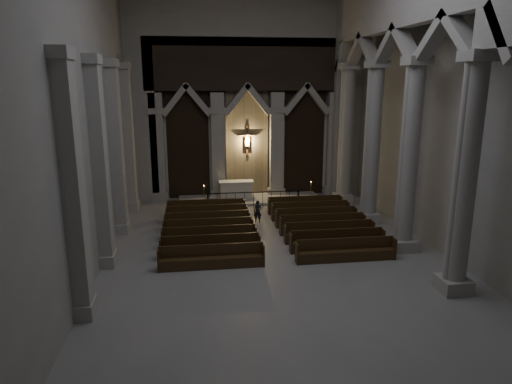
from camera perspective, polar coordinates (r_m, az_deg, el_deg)
room at (r=16.30m, az=3.79°, el=15.48°), size 24.00×24.10×12.00m
sanctuary_wall at (r=27.70m, az=-1.10°, el=12.81°), size 14.00×0.77×12.00m
right_arcade at (r=19.39m, az=19.70°, el=15.15°), size 1.00×24.00×12.00m
left_pilasters at (r=20.05m, az=-17.82°, el=3.95°), size 0.60×13.00×8.03m
sanctuary_step at (r=27.68m, az=-0.81°, el=-0.89°), size 8.50×2.60×0.15m
altar at (r=27.56m, az=-2.50°, el=0.32°), size 2.07×0.83×1.05m
altar_rail at (r=25.70m, az=-0.30°, el=-0.66°), size 5.23×0.09×1.03m
candle_stand_left at (r=26.50m, az=-6.48°, el=-1.06°), size 0.21×0.21×1.25m
candle_stand_right at (r=27.05m, az=6.83°, el=-0.70°), size 0.23×0.23×1.36m
pews at (r=21.46m, az=1.30°, el=-4.70°), size 9.52×7.33×0.92m
worshipper at (r=23.28m, az=0.22°, el=-2.48°), size 0.48×0.39×1.16m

